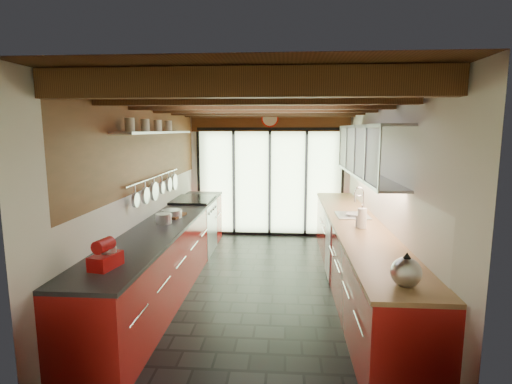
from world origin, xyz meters
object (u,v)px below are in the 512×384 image
kettle (406,270)px  bowl (353,215)px  stand_mixer (106,256)px  soap_bottle (361,219)px  paper_towel (362,219)px

kettle → bowl: kettle is taller
stand_mixer → soap_bottle: bearing=33.6°
kettle → bowl: size_ratio=1.77×
stand_mixer → bowl: stand_mixer is taller
paper_towel → bowl: (0.00, 0.69, -0.10)m
stand_mixer → soap_bottle: stand_mixer is taller
paper_towel → soap_bottle: bearing=90.0°
soap_bottle → stand_mixer: bearing=-146.4°
stand_mixer → kettle: kettle is taller
stand_mixer → soap_bottle: 3.05m
soap_bottle → bowl: soap_bottle is taller
paper_towel → bowl: paper_towel is taller
kettle → paper_towel: paper_towel is taller
soap_bottle → bowl: bearing=90.0°
kettle → soap_bottle: 1.91m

